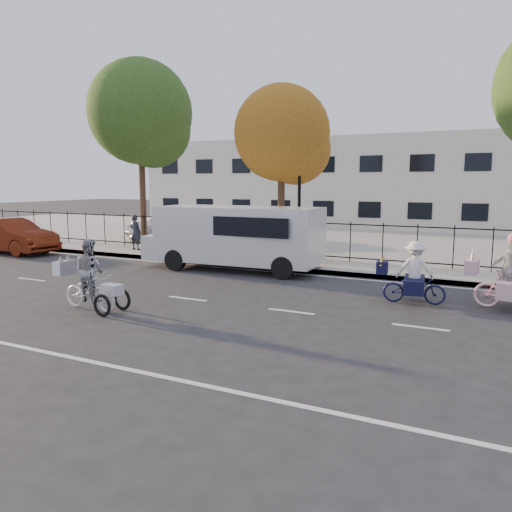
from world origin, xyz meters
The scene contains 20 objects.
ground centered at (0.00, 0.00, 0.00)m, with size 120.00×120.00×0.00m, color #333334.
road_markings centered at (0.00, 0.00, 0.01)m, with size 60.00×9.52×0.01m, color silver, non-canonical shape.
curb centered at (0.00, 5.05, 0.07)m, with size 60.00×0.10×0.15m, color #A8A399.
sidewalk centered at (0.00, 6.10, 0.07)m, with size 60.00×2.20×0.15m, color #A8A399.
parking_lot centered at (0.00, 15.00, 0.07)m, with size 60.00×15.60×0.15m, color #A8A399.
iron_fence centered at (0.00, 7.20, 0.90)m, with size 58.00×0.06×1.50m, color black, non-canonical shape.
building centered at (0.00, 25.00, 3.00)m, with size 34.00×10.00×6.00m, color silver.
lamppost centered at (0.50, 6.80, 3.11)m, with size 0.36×0.36×4.33m.
street_sign centered at (-1.85, 6.80, 1.42)m, with size 0.85×0.06×1.80m.
zebra_trike centered at (-1.49, -1.99, 0.67)m, with size 2.04×0.79×1.74m.
unicorn_bike centered at (7.67, 2.53, 0.70)m, with size 1.89×1.32×1.90m.
bull_bike centered at (5.48, 2.17, 0.65)m, with size 1.78×1.23×1.62m.
white_van centered at (-0.99, 4.50, 1.24)m, with size 6.40×2.43×2.24m.
red_sedan centered at (-11.89, 3.85, 0.76)m, with size 1.60×4.59×1.51m, color #5B1A0A.
pedestrian centered at (-6.92, 6.23, 0.92)m, with size 0.56×0.37×1.54m, color black.
lot_car_a centered at (-7.43, 11.43, 0.84)m, with size 1.94×4.77×1.38m, color #A1A4A9.
lot_car_b centered at (-8.03, 10.32, 0.83)m, with size 2.25×4.89×1.36m, color silver.
lot_car_c centered at (-3.48, 11.19, 0.84)m, with size 1.47×4.22×1.39m, color #47494E.
tree_west centered at (-7.23, 7.42, 5.96)m, with size 4.64×4.64×8.52m.
tree_mid centered at (-0.32, 7.36, 4.79)m, with size 3.74×3.73×6.85m.
Camera 1 is at (7.43, -10.87, 3.11)m, focal length 35.00 mm.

